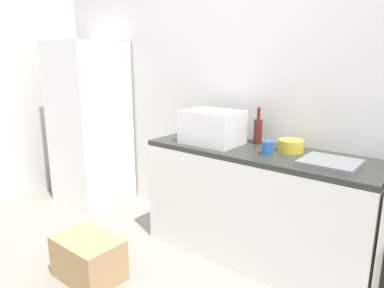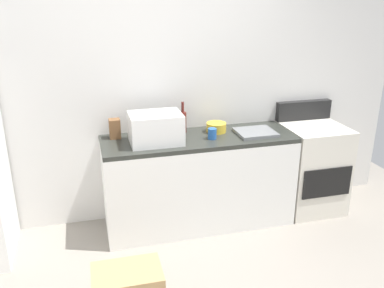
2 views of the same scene
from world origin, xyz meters
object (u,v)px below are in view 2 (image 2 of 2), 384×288
(coffee_mug, at_px, (212,134))
(stove_oven, at_px, (311,166))
(microwave, at_px, (156,128))
(knife_block, at_px, (115,129))
(wine_bottle, at_px, (183,121))
(mixing_bowl, at_px, (216,127))

(coffee_mug, bearing_deg, stove_oven, 4.45)
(stove_oven, bearing_deg, microwave, -178.17)
(microwave, distance_m, knife_block, 0.41)
(stove_oven, bearing_deg, wine_bottle, 172.84)
(coffee_mug, bearing_deg, microwave, 176.16)
(mixing_bowl, bearing_deg, coffee_mug, -118.34)
(coffee_mug, xyz_separation_m, knife_block, (-0.86, 0.26, 0.04))
(mixing_bowl, bearing_deg, wine_bottle, 167.78)
(coffee_mug, height_order, knife_block, knife_block)
(stove_oven, bearing_deg, knife_block, 175.06)
(stove_oven, relative_size, wine_bottle, 3.67)
(coffee_mug, xyz_separation_m, mixing_bowl, (0.10, 0.19, -0.00))
(knife_block, bearing_deg, wine_bottle, -0.31)
(microwave, xyz_separation_m, wine_bottle, (0.30, 0.22, -0.03))
(stove_oven, distance_m, coffee_mug, 1.22)
(stove_oven, height_order, coffee_mug, stove_oven)
(stove_oven, relative_size, mixing_bowl, 5.79)
(stove_oven, height_order, microwave, microwave)
(knife_block, bearing_deg, stove_oven, -4.94)
(coffee_mug, bearing_deg, mixing_bowl, 61.66)
(stove_oven, relative_size, knife_block, 6.11)
(wine_bottle, distance_m, mixing_bowl, 0.33)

